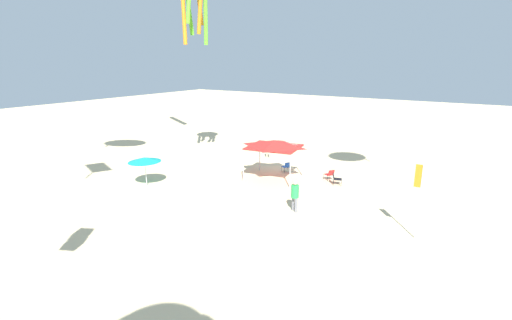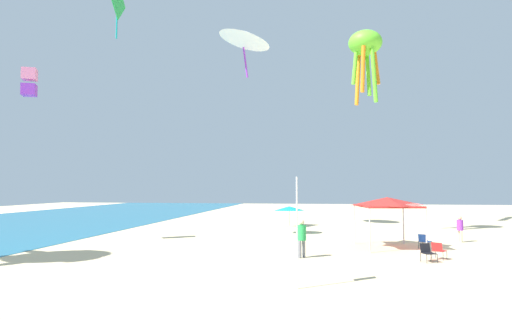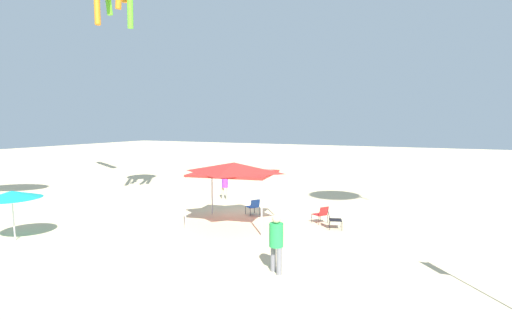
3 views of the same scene
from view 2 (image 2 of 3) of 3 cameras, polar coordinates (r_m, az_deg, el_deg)
The scene contains 13 objects.
ground at distance 26.30m, azimuth 20.74°, elevation -10.90°, with size 120.00×120.00×0.10m, color beige.
canopy_tent at distance 25.65m, azimuth 16.85°, elevation -5.32°, with size 3.95×3.54×2.84m.
beach_umbrella at distance 32.12m, azimuth 4.38°, elevation -6.35°, with size 2.21×2.21×2.01m.
folding_chair_near_cooler at distance 22.64m, azimuth 22.80°, elevation -10.76°, with size 0.80×0.77×0.82m.
folding_chair_left_of_tent at distance 21.81m, azimuth 21.55°, elevation -11.08°, with size 0.76×0.69×0.82m.
folding_chair_facing_ocean at distance 26.11m, azimuth 21.18°, elevation -9.79°, with size 0.81×0.78×0.82m.
banner_flag at distance 15.05m, azimuth 5.41°, elevation -7.97°, with size 0.36×0.06×3.78m.
person_watching_sky at distance 29.99m, azimuth 25.20°, elevation -7.94°, with size 0.43×0.38×1.60m.
person_kite_handler at distance 21.51m, azimuth 6.00°, elevation -9.78°, with size 0.44×0.44×1.85m.
kite_delta_white at distance 37.83m, azimuth -1.37°, elevation 15.93°, with size 5.18×5.22×4.06m.
kite_box_pink at distance 29.28m, azimuth -27.60°, elevation 9.04°, with size 1.02×1.02×1.63m.
kite_octopus_lime at distance 33.65m, azimuth 14.14°, elevation 14.22°, with size 2.43×2.43×5.39m.
kite_diamond_green at distance 34.81m, azimuth -17.75°, elevation 19.24°, with size 3.15×0.32×4.51m.
Camera 2 is at (-25.50, 5.37, 3.46)m, focal length 30.50 mm.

